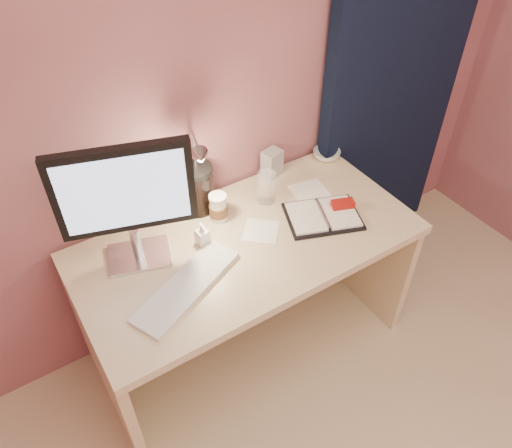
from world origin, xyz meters
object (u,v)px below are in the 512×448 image
desk (239,266)px  product_box (272,163)px  keyboard (187,286)px  clear_cup (266,187)px  planner (325,215)px  lotion_bottle (202,234)px  desk_lamp (212,167)px  coffee_cup (218,208)px  dark_jar (198,191)px  monitor (126,196)px  bowl (327,154)px

desk → product_box: bearing=36.1°
keyboard → clear_cup: 0.60m
planner → lotion_bottle: lotion_bottle is taller
planner → desk_lamp: size_ratio=0.94×
lotion_bottle → product_box: size_ratio=0.81×
lotion_bottle → desk_lamp: size_ratio=0.27×
coffee_cup → lotion_bottle: size_ratio=1.20×
desk → coffee_cup: (-0.03, 0.10, 0.28)m
product_box → desk_lamp: desk_lamp is taller
lotion_bottle → desk: bearing=-0.9°
lotion_bottle → dark_jar: 0.23m
dark_jar → desk: bearing=-70.9°
clear_cup → product_box: clear_cup is taller
monitor → lotion_bottle: monitor is taller
coffee_cup → dark_jar: (-0.04, 0.11, 0.04)m
bowl → coffee_cup: bearing=-170.9°
product_box → desk_lamp: (-0.36, -0.11, 0.18)m
bowl → dark_jar: 0.71m
dark_jar → product_box: bearing=4.8°
desk → monitor: (-0.41, 0.07, 0.54)m
monitor → planner: size_ratio=1.40×
planner → lotion_bottle: 0.53m
desk → bowl: size_ratio=10.53×
monitor → bowl: bearing=25.0°
coffee_cup → desk_lamp: (0.00, 0.03, 0.19)m
planner → clear_cup: 0.28m
coffee_cup → desk_lamp: bearing=84.3°
desk → monitor: monitor is taller
monitor → bowl: size_ratio=3.90×
desk → product_box: (0.33, 0.24, 0.29)m
planner → clear_cup: bearing=143.4°
desk → desk_lamp: desk_lamp is taller
monitor → planner: (0.76, -0.20, -0.30)m
product_box → bowl: bearing=-20.5°
keyboard → lotion_bottle: bearing=22.7°
clear_cup → bowl: 0.45m
coffee_cup → product_box: size_ratio=0.97×
dark_jar → product_box: dark_jar is taller
desk → lotion_bottle: (-0.16, 0.00, 0.28)m
product_box → monitor: bearing=179.2°
desk_lamp → keyboard: bearing=-116.8°
monitor → product_box: size_ratio=4.02×
keyboard → clear_cup: size_ratio=3.31×
product_box → desk_lamp: size_ratio=0.33×
clear_cup → lotion_bottle: bearing=-165.6°
clear_cup → bowl: clear_cup is taller
keyboard → coffee_cup: (0.29, 0.27, 0.05)m
planner → product_box: bearing=113.8°
desk → coffee_cup: coffee_cup is taller
clear_cup → product_box: 0.19m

